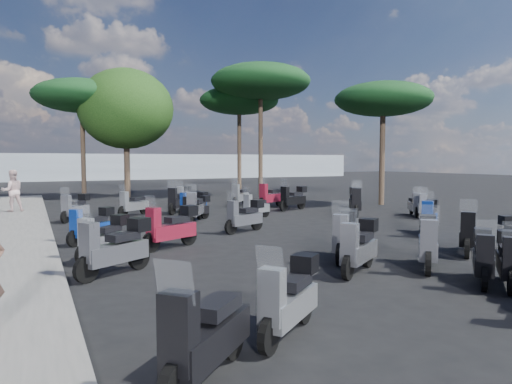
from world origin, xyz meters
name	(u,v)px	position (x,y,z in m)	size (l,w,h in m)	color
ground	(236,235)	(0.00, 0.00, 0.00)	(120.00, 120.00, 0.00)	black
pedestrian_far	(12,191)	(-6.25, 8.78, 1.01)	(0.84, 0.66, 1.73)	beige
scooter_0	(205,339)	(-3.99, -8.34, 0.49)	(1.37, 1.28, 1.41)	black
scooter_1	(115,249)	(-4.08, -3.38, 0.54)	(1.62, 1.09, 1.43)	black
scooter_2	(103,239)	(-4.08, -1.75, 0.49)	(1.33, 1.18, 1.29)	black
scooter_3	(91,226)	(-4.08, 0.51, 0.47)	(1.35, 1.06, 1.25)	black
scooter_4	(75,208)	(-4.09, 5.59, 0.49)	(1.15, 1.37, 1.30)	black
scooter_5	(133,205)	(-1.83, 6.24, 0.45)	(1.44, 1.00, 1.31)	black
scooter_6	(289,300)	(-2.59, -7.61, 0.49)	(1.37, 1.11, 1.29)	black
scooter_7	(359,248)	(0.37, -5.34, 0.52)	(1.53, 1.09, 1.38)	black
scooter_8	(171,228)	(-2.32, -1.16, 0.53)	(1.65, 0.98, 1.42)	black
scooter_9	(195,209)	(-0.14, 3.38, 0.50)	(1.08, 1.58, 1.44)	black
scooter_10	(193,205)	(0.33, 5.02, 0.48)	(1.46, 0.94, 1.27)	black
scooter_11	(184,197)	(1.17, 9.01, 0.48)	(1.08, 1.38, 1.28)	black
scooter_13	(483,258)	(1.94, -6.97, 0.47)	(1.30, 1.13, 1.25)	black
scooter_14	(344,237)	(0.88, -4.19, 0.53)	(1.38, 1.36, 1.41)	black
scooter_15	(245,217)	(0.51, 0.44, 0.50)	(1.58, 0.83, 1.31)	black
scooter_16	(196,209)	(0.04, 3.84, 0.45)	(1.35, 0.89, 1.19)	black
scooter_17	(178,202)	(0.06, 6.29, 0.50)	(1.24, 1.47, 1.44)	black
scooter_19	(468,235)	(3.93, -5.04, 0.48)	(1.44, 1.15, 1.38)	black
scooter_20	(429,218)	(5.43, -2.44, 0.52)	(1.46, 1.17, 1.37)	black
scooter_21	(255,208)	(2.28, 3.28, 0.43)	(1.47, 0.79, 1.24)	black
scooter_22	(271,197)	(4.77, 6.70, 0.52)	(1.76, 0.96, 1.49)	black
scooter_23	(240,196)	(3.73, 7.99, 0.49)	(1.38, 1.30, 1.42)	black
scooter_26	(420,207)	(8.30, 0.69, 0.43)	(0.99, 1.34, 1.24)	black
scooter_27	(355,202)	(6.38, 2.35, 0.56)	(1.19, 1.65, 1.49)	black
scooter_28	(355,198)	(8.43, 4.94, 0.46)	(0.97, 1.37, 1.23)	black
scooter_29	(293,199)	(5.14, 5.23, 0.53)	(1.70, 0.86, 1.41)	black
scooter_30	(508,261)	(2.14, -7.32, 0.47)	(1.30, 1.13, 1.25)	black
scooter_31	(414,206)	(8.45, 1.15, 0.43)	(0.99, 1.34, 1.24)	black
scooter_32	(428,244)	(1.91, -5.68, 0.53)	(1.38, 1.36, 1.41)	black
broadleaf_tree	(126,109)	(-0.24, 16.05, 5.38)	(5.71, 5.71, 7.82)	#38281E
pine_0	(239,101)	(7.54, 16.54, 6.36)	(5.48, 5.48, 7.35)	#38281E
pine_1	(261,82)	(7.76, 13.69, 7.24)	(6.35, 6.35, 8.38)	#38281E
pine_2	(82,96)	(-2.66, 16.95, 6.11)	(5.68, 5.68, 7.12)	#38281E
pine_3	(383,100)	(10.56, 5.49, 5.33)	(4.89, 4.89, 6.21)	#38281E
distant_hills	(83,167)	(0.00, 45.00, 1.50)	(70.00, 8.00, 3.00)	gray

